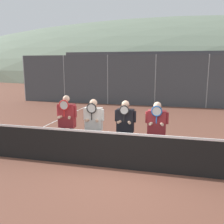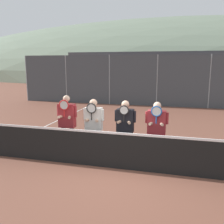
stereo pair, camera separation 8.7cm
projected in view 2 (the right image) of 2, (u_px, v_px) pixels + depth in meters
name	position (u px, v px, depth m)	size (l,w,h in m)	color
ground_plane	(122.00, 169.00, 6.55)	(120.00, 120.00, 0.00)	brown
hill_distant	(173.00, 75.00, 61.41)	(126.53, 70.29, 24.60)	slate
clubhouse_building	(152.00, 72.00, 24.07)	(14.89, 5.50, 3.73)	beige
fence_back	(157.00, 81.00, 15.92)	(19.04, 0.06, 3.28)	gray
tennis_net	(122.00, 151.00, 6.45)	(11.45, 0.09, 1.09)	gray
court_line_left_sideline	(39.00, 129.00, 10.47)	(0.05, 16.00, 0.01)	white
player_leftmost	(67.00, 120.00, 7.35)	(0.62, 0.34, 1.82)	#56565B
player_center_left	(94.00, 123.00, 7.19)	(0.62, 0.34, 1.73)	black
player_center_right	(125.00, 125.00, 7.01)	(0.61, 0.34, 1.72)	black
player_rightmost	(156.00, 127.00, 6.83)	(0.63, 0.34, 1.71)	black
car_far_left	(89.00, 87.00, 19.72)	(4.34, 2.10, 1.67)	silver
car_left_of_center	(153.00, 89.00, 18.40)	(4.55, 2.01, 1.66)	maroon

